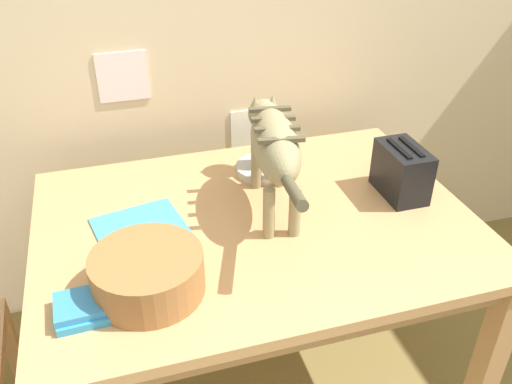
{
  "coord_description": "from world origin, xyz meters",
  "views": [
    {
      "loc": [
        -0.39,
        0.03,
        1.72
      ],
      "look_at": [
        0.01,
        1.36,
        0.85
      ],
      "focal_mm": 37.9,
      "sensor_mm": 36.0,
      "label": 1
    }
  ],
  "objects_px": {
    "saucer_bowl": "(263,168)",
    "book_stack": "(94,306)",
    "coffee_mug": "(265,153)",
    "cat": "(274,144)",
    "dining_table": "(256,241)",
    "toaster": "(402,171)",
    "magazine": "(139,226)",
    "wicker_basket": "(148,273)"
  },
  "relations": [
    {
      "from": "saucer_bowl",
      "to": "book_stack",
      "type": "bearing_deg",
      "value": -137.82
    },
    {
      "from": "coffee_mug",
      "to": "saucer_bowl",
      "type": "bearing_deg",
      "value": 180.0
    },
    {
      "from": "cat",
      "to": "book_stack",
      "type": "height_order",
      "value": "cat"
    },
    {
      "from": "saucer_bowl",
      "to": "book_stack",
      "type": "height_order",
      "value": "book_stack"
    },
    {
      "from": "cat",
      "to": "book_stack",
      "type": "relative_size",
      "value": 3.61
    },
    {
      "from": "dining_table",
      "to": "toaster",
      "type": "xyz_separation_m",
      "value": [
        0.5,
        0.01,
        0.17
      ]
    },
    {
      "from": "saucer_bowl",
      "to": "magazine",
      "type": "distance_m",
      "value": 0.51
    },
    {
      "from": "magazine",
      "to": "book_stack",
      "type": "height_order",
      "value": "book_stack"
    },
    {
      "from": "book_stack",
      "to": "wicker_basket",
      "type": "xyz_separation_m",
      "value": [
        0.14,
        0.04,
        0.04
      ]
    },
    {
      "from": "cat",
      "to": "saucer_bowl",
      "type": "xyz_separation_m",
      "value": [
        0.03,
        0.22,
        -0.21
      ]
    },
    {
      "from": "saucer_bowl",
      "to": "cat",
      "type": "bearing_deg",
      "value": -99.12
    },
    {
      "from": "dining_table",
      "to": "book_stack",
      "type": "height_order",
      "value": "book_stack"
    },
    {
      "from": "coffee_mug",
      "to": "book_stack",
      "type": "height_order",
      "value": "coffee_mug"
    },
    {
      "from": "coffee_mug",
      "to": "wicker_basket",
      "type": "height_order",
      "value": "coffee_mug"
    },
    {
      "from": "dining_table",
      "to": "saucer_bowl",
      "type": "height_order",
      "value": "saucer_bowl"
    },
    {
      "from": "dining_table",
      "to": "wicker_basket",
      "type": "xyz_separation_m",
      "value": [
        -0.36,
        -0.23,
        0.14
      ]
    },
    {
      "from": "magazine",
      "to": "wicker_basket",
      "type": "height_order",
      "value": "wicker_basket"
    },
    {
      "from": "dining_table",
      "to": "toaster",
      "type": "bearing_deg",
      "value": 1.02
    },
    {
      "from": "book_stack",
      "to": "wicker_basket",
      "type": "distance_m",
      "value": 0.15
    },
    {
      "from": "saucer_bowl",
      "to": "toaster",
      "type": "height_order",
      "value": "toaster"
    },
    {
      "from": "dining_table",
      "to": "cat",
      "type": "xyz_separation_m",
      "value": [
        0.08,
        0.06,
        0.31
      ]
    },
    {
      "from": "dining_table",
      "to": "book_stack",
      "type": "xyz_separation_m",
      "value": [
        -0.5,
        -0.27,
        0.1
      ]
    },
    {
      "from": "toaster",
      "to": "coffee_mug",
      "type": "bearing_deg",
      "value": 145.15
    },
    {
      "from": "book_stack",
      "to": "saucer_bowl",
      "type": "bearing_deg",
      "value": 42.18
    },
    {
      "from": "cat",
      "to": "wicker_basket",
      "type": "distance_m",
      "value": 0.55
    },
    {
      "from": "cat",
      "to": "wicker_basket",
      "type": "xyz_separation_m",
      "value": [
        -0.43,
        -0.29,
        -0.16
      ]
    },
    {
      "from": "coffee_mug",
      "to": "toaster",
      "type": "relative_size",
      "value": 0.62
    },
    {
      "from": "dining_table",
      "to": "saucer_bowl",
      "type": "relative_size",
      "value": 6.79
    },
    {
      "from": "cat",
      "to": "toaster",
      "type": "distance_m",
      "value": 0.45
    },
    {
      "from": "dining_table",
      "to": "wicker_basket",
      "type": "distance_m",
      "value": 0.45
    },
    {
      "from": "saucer_bowl",
      "to": "coffee_mug",
      "type": "bearing_deg",
      "value": -0.0
    },
    {
      "from": "cat",
      "to": "saucer_bowl",
      "type": "bearing_deg",
      "value": 90.0
    },
    {
      "from": "dining_table",
      "to": "coffee_mug",
      "type": "distance_m",
      "value": 0.34
    },
    {
      "from": "dining_table",
      "to": "saucer_bowl",
      "type": "xyz_separation_m",
      "value": [
        0.11,
        0.28,
        0.1
      ]
    },
    {
      "from": "dining_table",
      "to": "wicker_basket",
      "type": "relative_size",
      "value": 4.64
    },
    {
      "from": "dining_table",
      "to": "book_stack",
      "type": "bearing_deg",
      "value": -151.31
    },
    {
      "from": "saucer_bowl",
      "to": "wicker_basket",
      "type": "bearing_deg",
      "value": -132.48
    },
    {
      "from": "cat",
      "to": "toaster",
      "type": "relative_size",
      "value": 3.47
    },
    {
      "from": "coffee_mug",
      "to": "toaster",
      "type": "height_order",
      "value": "toaster"
    },
    {
      "from": "coffee_mug",
      "to": "magazine",
      "type": "relative_size",
      "value": 0.48
    },
    {
      "from": "toaster",
      "to": "cat",
      "type": "bearing_deg",
      "value": 172.9
    },
    {
      "from": "cat",
      "to": "dining_table",
      "type": "bearing_deg",
      "value": -131.33
    }
  ]
}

